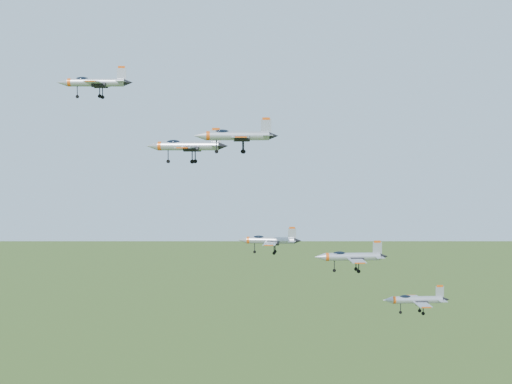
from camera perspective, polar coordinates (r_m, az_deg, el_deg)
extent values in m
cylinder|color=#9CA0A8|center=(129.85, -12.68, 8.55)|extent=(10.02, 2.40, 1.43)
cone|color=#9CA0A8|center=(131.21, -15.26, 8.45)|extent=(2.12, 1.62, 1.43)
cone|color=black|center=(128.80, -10.16, 8.62)|extent=(1.66, 1.36, 1.22)
ellipsoid|color=black|center=(130.42, -13.74, 8.75)|extent=(2.52, 1.26, 0.91)
cube|color=#9CA0A8|center=(126.78, -12.88, 8.54)|extent=(3.00, 5.08, 0.15)
cube|color=#9CA0A8|center=(132.80, -12.31, 8.32)|extent=(3.00, 5.08, 0.15)
cube|color=#9CA0A8|center=(129.14, -10.70, 9.26)|extent=(1.66, 0.29, 2.32)
cube|color=#D64C0F|center=(129.27, -10.71, 9.80)|extent=(1.22, 0.27, 0.39)
cylinder|color=#9CA0A8|center=(112.65, -5.44, 3.69)|extent=(9.80, 3.55, 1.41)
cone|color=#9CA0A8|center=(114.01, -8.32, 3.66)|extent=(2.21, 1.81, 1.41)
cone|color=black|center=(111.61, -2.61, 3.70)|extent=(1.74, 1.50, 1.19)
ellipsoid|color=black|center=(113.17, -6.62, 3.95)|extent=(2.54, 1.52, 0.89)
cube|color=#9CA0A8|center=(109.64, -5.66, 3.55)|extent=(3.49, 5.19, 0.15)
cube|color=#9CA0A8|center=(115.57, -5.02, 3.55)|extent=(3.49, 5.19, 0.15)
cube|color=#9CA0A8|center=(111.82, -3.22, 4.45)|extent=(1.61, 0.49, 2.27)
cube|color=#D64C0F|center=(111.85, -3.22, 5.05)|extent=(1.19, 0.41, 0.38)
cylinder|color=#9CA0A8|center=(98.47, -1.49, 4.52)|extent=(8.74, 1.53, 1.26)
cone|color=#9CA0A8|center=(98.33, -4.54, 4.51)|extent=(1.78, 1.31, 1.26)
cone|color=black|center=(98.86, 1.43, 4.51)|extent=(1.39, 1.11, 1.07)
ellipsoid|color=black|center=(98.39, -2.73, 4.79)|extent=(2.16, 0.97, 0.80)
cube|color=#9CA0A8|center=(95.77, -1.29, 4.40)|extent=(2.36, 4.32, 0.14)
cube|color=#9CA0A8|center=(101.18, -1.46, 4.35)|extent=(2.36, 4.32, 0.14)
cube|color=#9CA0A8|center=(98.79, 0.82, 5.27)|extent=(1.45, 0.16, 2.03)
cube|color=#D64C0F|center=(98.83, 0.82, 5.89)|extent=(1.07, 0.17, 0.34)
cylinder|color=#9CA0A8|center=(121.23, 1.16, -3.89)|extent=(8.16, 2.98, 1.17)
cone|color=#9CA0A8|center=(121.80, -1.13, -3.85)|extent=(1.84, 1.51, 1.17)
cone|color=black|center=(120.86, 3.37, -3.92)|extent=(1.45, 1.25, 1.00)
ellipsoid|color=black|center=(121.38, 0.23, -3.67)|extent=(2.12, 1.27, 0.74)
cube|color=#9CA0A8|center=(118.75, 1.12, -4.15)|extent=(2.92, 4.33, 0.13)
cube|color=#9CA0A8|center=(123.73, 1.36, -3.84)|extent=(2.92, 4.33, 0.13)
cube|color=#9CA0A8|center=(120.78, 2.91, -3.34)|extent=(1.34, 0.41, 1.89)
cube|color=#D64C0F|center=(120.66, 2.91, -2.87)|extent=(0.99, 0.35, 0.32)
cylinder|color=#9CA0A8|center=(101.54, 7.73, -5.15)|extent=(7.78, 1.52, 1.12)
cone|color=#9CA0A8|center=(100.77, 5.13, -5.20)|extent=(1.60, 1.20, 1.12)
cone|color=black|center=(102.49, 10.19, -5.09)|extent=(1.25, 1.01, 0.95)
ellipsoid|color=black|center=(101.14, 6.68, -4.93)|extent=(1.93, 0.90, 0.71)
cube|color=#9CA0A8|center=(99.28, 8.10, -5.48)|extent=(2.17, 3.88, 0.12)
cube|color=#9CA0A8|center=(103.94, 7.57, -5.07)|extent=(2.17, 3.88, 0.12)
cube|color=#9CA0A8|center=(102.11, 9.68, -4.46)|extent=(1.29, 0.17, 1.80)
cube|color=#D64C0F|center=(101.98, 9.69, -3.94)|extent=(0.95, 0.17, 0.30)
cylinder|color=#9CA0A8|center=(115.98, 12.77, -8.41)|extent=(7.94, 1.59, 1.14)
cone|color=#9CA0A8|center=(114.79, 10.47, -8.50)|extent=(1.64, 1.23, 1.14)
cone|color=black|center=(117.28, 14.93, -8.31)|extent=(1.28, 1.04, 0.97)
ellipsoid|color=black|center=(115.38, 11.84, -8.24)|extent=(1.97, 0.93, 0.72)
cube|color=#9CA0A8|center=(113.76, 13.19, -8.76)|extent=(2.23, 3.96, 0.12)
cube|color=#9CA0A8|center=(118.38, 12.52, -8.27)|extent=(2.23, 3.96, 0.12)
cube|color=#9CA0A8|center=(116.76, 14.49, -7.76)|extent=(1.32, 0.18, 1.84)
cube|color=#D64C0F|center=(116.58, 14.50, -7.30)|extent=(0.97, 0.18, 0.31)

